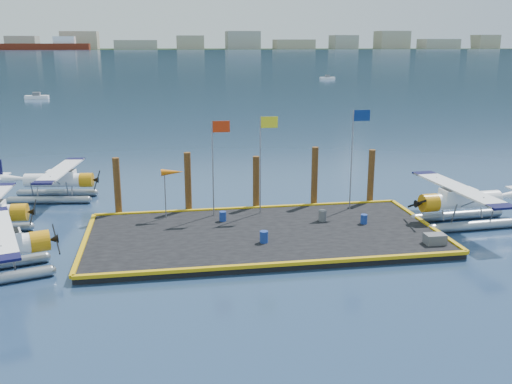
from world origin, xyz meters
TOP-DOWN VIEW (x-y plane):
  - ground at (0.00, 0.00)m, footprint 4000.00×4000.00m
  - dock at (0.00, 0.00)m, footprint 20.00×10.00m
  - dock_bumpers at (0.00, 0.00)m, footprint 20.25×10.25m
  - far_backdrop at (239.91, 1737.52)m, footprint 3050.00×2050.00m
  - seaplane_c at (-13.14, 10.71)m, footprint 7.74×8.53m
  - seaplane_d at (12.64, 0.45)m, footprint 8.36×9.22m
  - drum_0 at (-2.06, 2.49)m, footprint 0.43×0.43m
  - drum_1 at (-0.26, -1.74)m, footprint 0.46×0.46m
  - drum_2 at (6.32, 0.57)m, footprint 0.41×0.41m
  - drum_4 at (3.99, 1.50)m, footprint 0.48×0.48m
  - crate at (8.91, -3.48)m, footprint 1.11×0.74m
  - flagpole_red at (-2.29, 3.80)m, footprint 1.14×0.08m
  - flagpole_yellow at (0.70, 3.80)m, footprint 1.14×0.08m
  - flagpole_blue at (6.70, 3.80)m, footprint 1.14×0.08m
  - windsock at (-5.03, 3.80)m, footprint 1.40×0.44m
  - piling_0 at (-8.50, 5.40)m, footprint 0.44×0.44m
  - piling_1 at (-4.00, 5.40)m, footprint 0.44×0.44m
  - piling_2 at (0.50, 5.40)m, footprint 0.44×0.44m
  - piling_3 at (4.50, 5.40)m, footprint 0.44×0.44m
  - piling_4 at (8.50, 5.40)m, footprint 0.44×0.44m

SIDE VIEW (x-z plane):
  - ground at x=0.00m, z-range 0.00..0.00m
  - dock at x=0.00m, z-range 0.00..0.40m
  - dock_bumpers at x=0.00m, z-range 0.40..0.58m
  - crate at x=8.91m, z-range 0.40..0.95m
  - drum_2 at x=6.32m, z-range 0.40..0.97m
  - drum_0 at x=-2.06m, z-range 0.40..1.00m
  - drum_1 at x=-0.26m, z-range 0.40..1.05m
  - drum_4 at x=3.99m, z-range 0.40..1.08m
  - seaplane_c at x=-13.14m, z-range -0.19..2.82m
  - seaplane_d at x=12.64m, z-range -0.21..3.06m
  - piling_2 at x=0.50m, z-range 0.00..3.80m
  - piling_0 at x=-8.50m, z-range 0.00..4.00m
  - piling_4 at x=8.50m, z-range 0.00..4.00m
  - piling_1 at x=-4.00m, z-range 0.00..4.20m
  - piling_3 at x=4.50m, z-range 0.00..4.30m
  - windsock at x=-5.03m, z-range 1.67..4.79m
  - flagpole_red at x=-2.29m, z-range 1.40..7.40m
  - flagpole_yellow at x=0.70m, z-range 1.41..7.61m
  - flagpole_blue at x=6.70m, z-range 1.44..7.94m
  - far_backdrop at x=239.91m, z-range -395.55..414.45m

